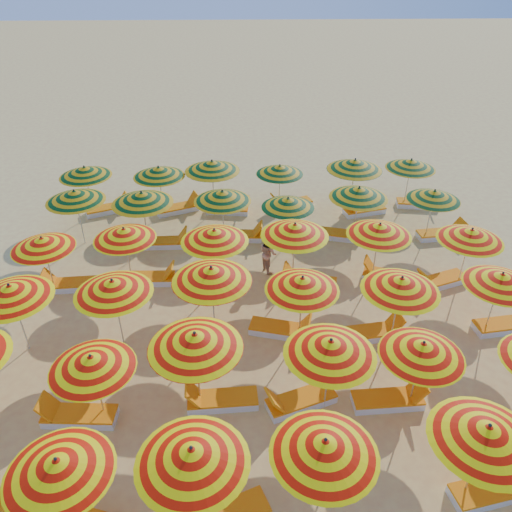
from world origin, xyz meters
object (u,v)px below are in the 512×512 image
object	(u,v)px
umbrella_2	(192,456)
umbrella_17	(501,280)
lounger_26	(419,203)
umbrella_8	(195,341)
umbrella_12	(11,292)
umbrella_32	(212,166)
umbrella_30	(85,172)
lounger_23	(229,209)
umbrella_20	(214,236)
umbrella_7	(92,363)
umbrella_25	(142,198)
lounger_7	(299,401)
beachgoer_b	(268,253)
umbrella_18	(42,243)
umbrella_13	(113,287)
lounger_8	(389,400)
lounger_20	(441,234)
umbrella_33	(280,170)
lounger_9	(281,329)
lounger_25	(363,210)
umbrella_19	(124,234)
umbrella_26	(222,196)
lounger_11	(505,325)
lounger_22	(179,208)
lounger_13	(150,278)
lounger_18	(240,236)
lounger_17	(165,242)
umbrella_22	(379,230)
lounger_12	(71,284)
umbrella_16	(401,284)
umbrella_34	(355,165)
lounger_5	(78,416)
umbrella_10	(422,349)
lounger_24	(291,204)
lounger_16	(440,281)
umbrella_4	(487,433)
lounger_19	(339,234)
umbrella_27	(288,203)
umbrella_9	(330,347)
umbrella_15	(302,284)
umbrella_28	(359,193)
umbrella_1	(58,467)
umbrella_35	(411,164)
lounger_14	(308,282)
lounger_10	(372,333)
umbrella_23	(471,235)
umbrella_29	(434,195)
umbrella_3	(325,447)
lounger_15	(388,276)
lounger_6	(221,400)
umbrella_24	(75,196)
umbrella_14	(211,274)

from	to	relation	value
umbrella_2	umbrella_17	xyz separation A→B (m)	(7.91, 5.21, -0.11)
lounger_26	umbrella_8	bearing A→B (deg)	-122.08
umbrella_12	umbrella_32	bearing A→B (deg)	58.52
umbrella_30	lounger_23	bearing A→B (deg)	0.04
umbrella_12	umbrella_20	xyz separation A→B (m)	(5.11, 2.68, -0.01)
umbrella_7	umbrella_25	bearing A→B (deg)	90.76
lounger_7	beachgoer_b	size ratio (longest dim) A/B	1.35
lounger_23	beachgoer_b	world-z (taller)	beachgoer_b
umbrella_18	lounger_26	world-z (taller)	umbrella_18
umbrella_25	umbrella_13	bearing A→B (deg)	-89.48
lounger_8	lounger_20	world-z (taller)	same
umbrella_33	lounger_9	world-z (taller)	umbrella_33
umbrella_8	lounger_25	world-z (taller)	umbrella_8
umbrella_19	umbrella_26	distance (m)	3.83
lounger_11	lounger_22	xyz separation A→B (m)	(-10.16, 7.60, 0.00)
umbrella_8	lounger_13	bearing A→B (deg)	111.18
umbrella_18	beachgoer_b	xyz separation A→B (m)	(6.92, 0.95, -1.11)
lounger_18	umbrella_18	bearing A→B (deg)	-150.53
lounger_17	lounger_18	size ratio (longest dim) A/B	0.99
umbrella_2	lounger_11	bearing A→B (deg)	31.85
umbrella_22	lounger_12	world-z (taller)	umbrella_22
lounger_12	umbrella_16	bearing A→B (deg)	160.45
umbrella_13	umbrella_34	world-z (taller)	umbrella_34
umbrella_8	umbrella_7	bearing A→B (deg)	-170.93
umbrella_2	lounger_5	xyz separation A→B (m)	(-2.99, 2.43, -1.80)
umbrella_10	lounger_13	bearing A→B (deg)	143.21
umbrella_18	lounger_24	xyz separation A→B (m)	(8.09, 5.53, -1.64)
lounger_16	lounger_8	bearing A→B (deg)	38.42
lounger_8	lounger_16	bearing A→B (deg)	55.81
umbrella_4	lounger_19	xyz separation A→B (m)	(-0.79, 10.27, -1.81)
umbrella_27	lounger_26	xyz separation A→B (m)	(5.80, 2.90, -1.60)
umbrella_4	umbrella_22	xyz separation A→B (m)	(-0.16, 7.59, -0.06)
lounger_19	umbrella_9	bearing A→B (deg)	-87.14
umbrella_15	umbrella_27	bearing A→B (deg)	89.46
umbrella_32	umbrella_28	bearing A→B (deg)	-24.36
umbrella_17	lounger_11	xyz separation A→B (m)	(0.60, 0.07, -1.69)
umbrella_1	umbrella_8	distance (m)	3.67
umbrella_35	lounger_14	bearing A→B (deg)	-130.38
lounger_12	umbrella_32	bearing A→B (deg)	-134.64
lounger_19	lounger_10	bearing A→B (deg)	-74.86
umbrella_23	umbrella_25	xyz separation A→B (m)	(-10.47, 2.64, 0.11)
umbrella_29	beachgoer_b	xyz separation A→B (m)	(-6.03, -1.92, -1.11)
umbrella_3	umbrella_10	distance (m)	3.61
umbrella_1	umbrella_25	distance (m)	10.20
lounger_8	lounger_15	world-z (taller)	same
lounger_23	umbrella_26	bearing A→B (deg)	-86.61
umbrella_8	lounger_24	xyz separation A→B (m)	(3.13, 10.25, -1.88)
lounger_6	umbrella_24	bearing A→B (deg)	-59.18
lounger_19	umbrella_35	bearing A→B (deg)	53.98
umbrella_14	umbrella_16	size ratio (longest dim) A/B	1.04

